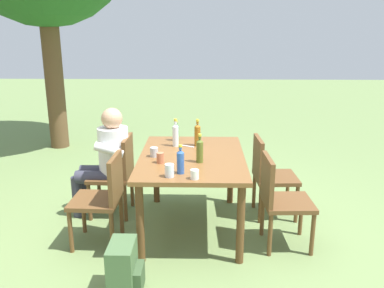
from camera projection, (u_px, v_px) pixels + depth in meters
ground_plane at (192, 227)px, 4.22m from camera, size 24.00×24.00×0.00m
dining_table at (192, 165)px, 4.03m from camera, size 1.43×1.02×0.77m
chair_far_right at (118, 171)px, 4.41m from camera, size 0.45×0.45×0.87m
chair_near_right at (269, 172)px, 4.37m from camera, size 0.46×0.46×0.87m
chair_near_left at (279, 197)px, 3.75m from camera, size 0.46×0.46×0.87m
chair_far_left at (104, 195)px, 3.79m from camera, size 0.45×0.45×0.87m
person_in_white_shirt at (107, 156)px, 4.36m from camera, size 0.47×0.61×1.18m
bottle_olive at (200, 150)px, 3.78m from camera, size 0.06×0.06×0.27m
bottle_blue at (180, 161)px, 3.50m from camera, size 0.06×0.06×0.26m
bottle_clear at (176, 134)px, 4.29m from camera, size 0.06×0.06×0.30m
bottle_green at (176, 132)px, 4.50m from camera, size 0.06×0.06×0.23m
bottle_amber at (197, 134)px, 4.31m from camera, size 0.06×0.06×0.29m
cup_steel at (154, 152)px, 3.96m from camera, size 0.08×0.08×0.09m
cup_white at (195, 174)px, 3.39m from camera, size 0.07×0.07×0.08m
cup_glass at (169, 171)px, 3.43m from camera, size 0.08×0.08×0.11m
cup_terracotta at (160, 158)px, 3.78m from camera, size 0.07×0.07×0.10m
table_knife at (182, 145)px, 4.34m from camera, size 0.13×0.22×0.01m
backpack_by_near_side at (124, 270)px, 3.12m from camera, size 0.32×0.25×0.43m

